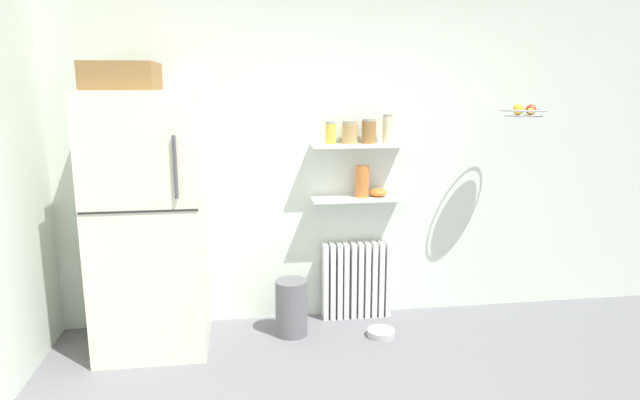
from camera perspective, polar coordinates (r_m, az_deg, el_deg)
back_wall at (r=4.35m, az=2.49°, el=4.52°), size 7.04×0.10×2.60m
refrigerator at (r=3.99m, az=-17.49°, el=-1.74°), size 0.75×0.73×2.00m
radiator at (r=4.47m, az=3.82°, el=-8.34°), size 0.55×0.12×0.62m
wall_shelf_lower at (r=4.26m, az=4.03°, el=0.15°), size 0.73×0.22×0.02m
wall_shelf_upper at (r=4.20m, az=4.11°, el=5.73°), size 0.73×0.22×0.02m
storage_jar_0 at (r=4.15m, az=1.11°, el=7.03°), size 0.08×0.08×0.17m
storage_jar_1 at (r=4.17m, az=3.13°, el=7.05°), size 0.12×0.12×0.17m
storage_jar_2 at (r=4.20m, az=5.13°, el=7.17°), size 0.11×0.11×0.19m
storage_jar_3 at (r=4.24m, az=7.09°, el=7.38°), size 0.08×0.08×0.22m
vase at (r=4.24m, az=4.40°, el=1.95°), size 0.11×0.11×0.25m
shelf_bowl at (r=4.29m, az=6.11°, el=0.79°), size 0.14×0.14×0.06m
trash_bin at (r=4.20m, az=-3.00°, el=-11.15°), size 0.24×0.24×0.42m
pet_food_bowl at (r=4.26m, az=6.38°, el=-13.62°), size 0.21×0.21×0.05m
hanging_fruit_basket at (r=4.36m, az=20.56°, el=8.67°), size 0.34×0.34×0.09m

